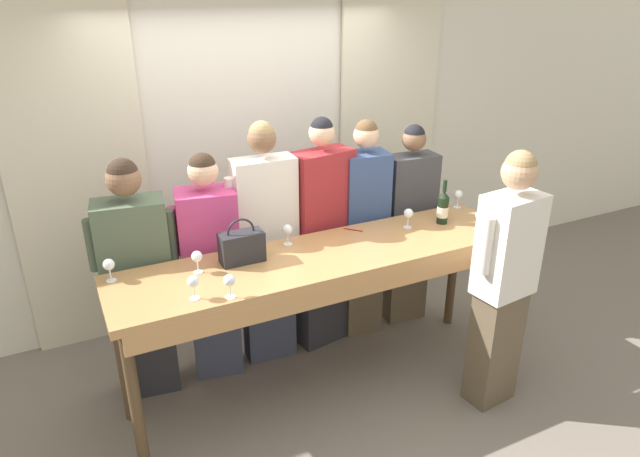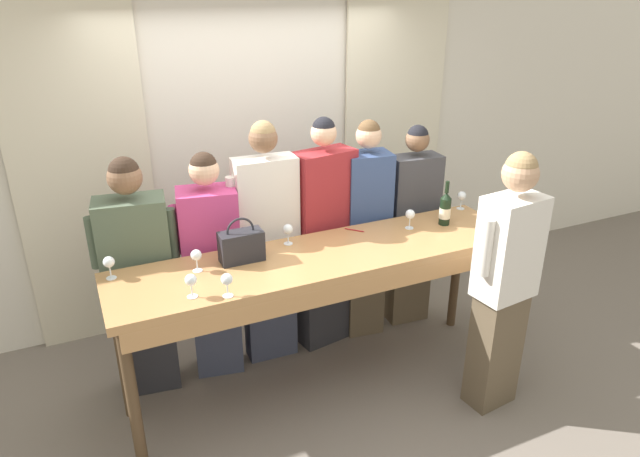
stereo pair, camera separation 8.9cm
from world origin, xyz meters
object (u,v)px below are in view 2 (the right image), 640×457
object	(u,v)px
wine_glass_center_mid	(227,280)
host_pouring	(505,282)
wine_glass_center_left	(109,263)
guest_striped_shirt	(323,235)
tasting_bar	(326,270)
guest_pink_top	(212,266)
wine_glass_front_mid	(462,196)
guest_cream_sweater	(267,243)
wine_glass_front_right	(288,230)
wine_glass_back_right	(445,206)
guest_navy_coat	(365,229)
guest_beige_cap	(412,225)
wine_glass_front_left	(410,215)
guest_olive_jacket	(139,278)
wine_glass_back_left	(196,256)
handbag	(241,245)
wine_bottle	(445,209)
wine_glass_center_right	(191,281)
wine_glass_back_mid	(482,217)

from	to	relation	value
wine_glass_center_mid	host_pouring	world-z (taller)	host_pouring
wine_glass_center_left	guest_striped_shirt	xyz separation A→B (m)	(1.53, 0.29, -0.23)
wine_glass_center_mid	wine_glass_center_left	bearing A→B (deg)	139.11
tasting_bar	guest_pink_top	size ratio (longest dim) A/B	1.66
wine_glass_front_mid	guest_cream_sweater	distance (m)	1.54
tasting_bar	wine_glass_front_right	bearing A→B (deg)	121.65
wine_glass_back_right	guest_navy_coat	size ratio (longest dim) A/B	0.08
guest_beige_cap	wine_glass_front_left	bearing A→B (deg)	-126.43
guest_striped_shirt	guest_navy_coat	world-z (taller)	guest_striped_shirt
guest_olive_jacket	guest_beige_cap	xyz separation A→B (m)	(2.14, -0.00, 0.00)
guest_navy_coat	wine_glass_center_mid	bearing A→B (deg)	-149.31
wine_glass_front_mid	guest_beige_cap	size ratio (longest dim) A/B	0.08
wine_glass_back_left	guest_pink_top	bearing A→B (deg)	65.98
wine_glass_front_right	wine_glass_back_left	world-z (taller)	same
handbag	wine_glass_front_right	bearing A→B (deg)	16.95
wine_bottle	wine_glass_front_right	xyz separation A→B (m)	(-1.16, 0.16, -0.02)
wine_bottle	wine_glass_back_right	distance (m)	0.10
wine_glass_back_right	guest_beige_cap	world-z (taller)	guest_beige_cap
wine_glass_back_right	guest_navy_coat	world-z (taller)	guest_navy_coat
guest_cream_sweater	guest_olive_jacket	bearing A→B (deg)	180.00
guest_navy_coat	guest_beige_cap	distance (m)	0.43
wine_glass_back_left	guest_cream_sweater	xyz separation A→B (m)	(0.60, 0.41, -0.20)
wine_glass_back_right	guest_pink_top	bearing A→B (deg)	168.08
wine_glass_front_right	guest_beige_cap	distance (m)	1.24
wine_glass_center_left	wine_glass_center_right	distance (m)	0.57
tasting_bar	guest_navy_coat	size ratio (longest dim) A/B	1.57
wine_glass_center_mid	guest_striped_shirt	size ratio (longest dim) A/B	0.08
tasting_bar	handbag	world-z (taller)	handbag
wine_bottle	guest_striped_shirt	bearing A→B (deg)	150.29
tasting_bar	wine_glass_center_mid	distance (m)	0.80
wine_glass_front_right	guest_olive_jacket	distance (m)	1.04
wine_glass_back_right	guest_pink_top	distance (m)	1.75
wine_glass_back_right	host_pouring	size ratio (longest dim) A/B	0.08
wine_glass_center_right	wine_glass_center_left	bearing A→B (deg)	132.79
wine_glass_front_right	wine_glass_back_mid	size ratio (longest dim) A/B	1.00
wine_glass_center_left	wine_glass_back_mid	xyz separation A→B (m)	(2.46, -0.36, 0.00)
wine_glass_back_mid	guest_pink_top	size ratio (longest dim) A/B	0.09
wine_glass_back_mid	wine_glass_front_mid	bearing A→B (deg)	71.56
guest_olive_jacket	tasting_bar	bearing A→B (deg)	-25.59
wine_glass_center_right	wine_glass_front_right	bearing A→B (deg)	29.84
tasting_bar	wine_glass_front_left	xyz separation A→B (m)	(0.73, 0.14, 0.21)
guest_striped_shirt	tasting_bar	bearing A→B (deg)	-113.54
wine_glass_front_right	wine_glass_center_mid	distance (m)	0.76
tasting_bar	guest_navy_coat	world-z (taller)	guest_navy_coat
wine_glass_center_left	host_pouring	xyz separation A→B (m)	(2.26, -0.85, -0.22)
guest_navy_coat	guest_beige_cap	bearing A→B (deg)	-0.00
guest_striped_shirt	host_pouring	xyz separation A→B (m)	(0.73, -1.14, 0.01)
wine_glass_center_mid	guest_beige_cap	size ratio (longest dim) A/B	0.08
wine_glass_center_right	host_pouring	distance (m)	1.94
wine_glass_front_right	host_pouring	distance (m)	1.43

